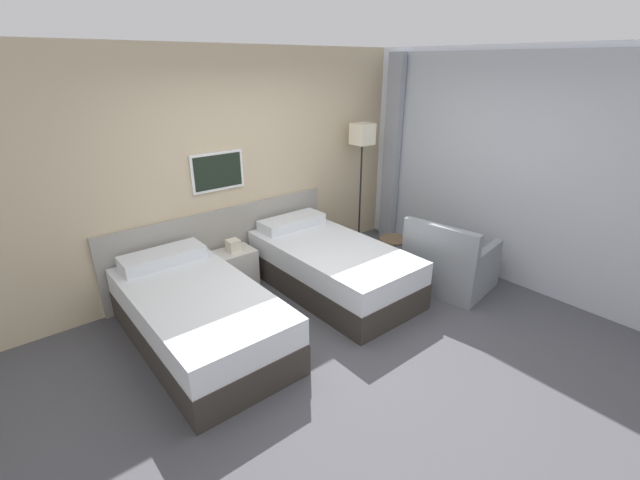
# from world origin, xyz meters

# --- Properties ---
(ground_plane) EXTENTS (16.00, 16.00, 0.00)m
(ground_plane) POSITION_xyz_m (0.00, 0.00, 0.00)
(ground_plane) COLOR #47474C
(wall_headboard) EXTENTS (10.00, 0.10, 2.70)m
(wall_headboard) POSITION_xyz_m (-0.02, 1.96, 1.30)
(wall_headboard) COLOR #C6B28E
(wall_headboard) RESTS_ON ground_plane
(wall_window) EXTENTS (0.21, 4.44, 2.70)m
(wall_window) POSITION_xyz_m (2.35, -0.17, 1.34)
(wall_window) COLOR white
(wall_window) RESTS_ON ground_plane
(bed_near_door) EXTENTS (1.06, 2.05, 0.69)m
(bed_near_door) POSITION_xyz_m (-1.18, 0.89, 0.29)
(bed_near_door) COLOR #332D28
(bed_near_door) RESTS_ON ground_plane
(bed_near_window) EXTENTS (1.06, 2.05, 0.69)m
(bed_near_window) POSITION_xyz_m (0.49, 0.89, 0.29)
(bed_near_window) COLOR #332D28
(bed_near_window) RESTS_ON ground_plane
(nightstand) EXTENTS (0.46, 0.34, 0.59)m
(nightstand) POSITION_xyz_m (-0.35, 1.68, 0.24)
(nightstand) COLOR beige
(nightstand) RESTS_ON ground_plane
(floor_lamp) EXTENTS (0.26, 0.26, 1.76)m
(floor_lamp) POSITION_xyz_m (1.66, 1.62, 1.50)
(floor_lamp) COLOR black
(floor_lamp) RESTS_ON ground_plane
(side_table) EXTENTS (0.36, 0.36, 0.51)m
(side_table) POSITION_xyz_m (1.29, 0.64, 0.35)
(side_table) COLOR brown
(side_table) RESTS_ON ground_plane
(armchair) EXTENTS (0.96, 1.00, 0.87)m
(armchair) POSITION_xyz_m (1.62, 0.04, 0.28)
(armchair) COLOR gray
(armchair) RESTS_ON ground_plane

